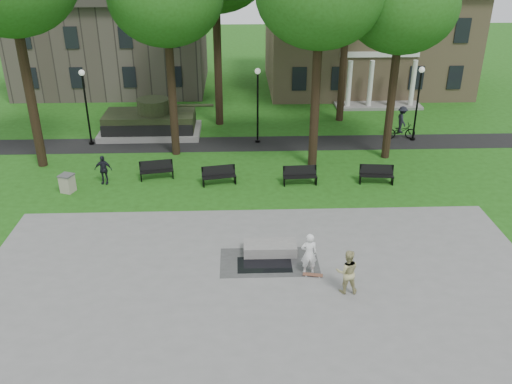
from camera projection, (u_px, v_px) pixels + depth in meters
ground at (257, 242)px, 23.49m from camera, size 120.00×120.00×0.00m
plaza at (263, 316)px, 18.99m from camera, size 22.00×16.00×0.02m
footpath at (250, 144)px, 34.27m from camera, size 44.00×2.60×0.01m
building_right at (364, 34)px, 45.28m from camera, size 17.00×12.00×8.60m
building_left at (114, 44)px, 45.36m from camera, size 15.00×10.00×7.20m
tree_3 at (402, 6)px, 28.53m from camera, size 6.00×6.00×11.19m
lamp_left at (86, 101)px, 32.99m from camera, size 0.36×0.36×4.73m
lamp_mid at (258, 100)px, 33.34m from camera, size 0.36×0.36×4.73m
lamp_right at (418, 98)px, 33.67m from camera, size 0.36×0.36×4.73m
tank_monument at (151, 122)px, 35.48m from camera, size 7.45×3.40×2.40m
puddle at (265, 265)px, 21.89m from camera, size 2.20×1.20×0.00m
concrete_block at (270, 248)px, 22.61m from camera, size 2.20×1.01×0.45m
skateboard at (313, 275)px, 21.17m from camera, size 0.80×0.34×0.07m
skateboarder at (309, 254)px, 21.01m from camera, size 0.66×0.46×1.76m
friend_watching at (347, 272)px, 19.90m from camera, size 0.88×0.69×1.76m
pedestrian_walker at (103, 170)px, 28.62m from camera, size 0.95×0.45×1.59m
cyclist at (401, 126)px, 34.76m from camera, size 1.96×1.12×2.15m
park_bench_0 at (157, 169)px, 29.32m from camera, size 1.85×0.84×1.00m
park_bench_1 at (219, 175)px, 28.68m from camera, size 1.85×0.85×1.00m
park_bench_2 at (300, 175)px, 28.67m from camera, size 1.82×0.60×1.00m
park_bench_3 at (376, 174)px, 28.80m from camera, size 1.84×0.71×1.00m
trash_bin at (67, 183)px, 27.83m from camera, size 0.85×0.85×0.96m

